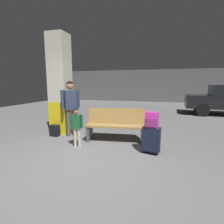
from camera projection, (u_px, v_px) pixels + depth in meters
The scene contains 9 objects.
ground_plane at pixel (126, 123), 7.10m from camera, with size 18.00×18.00×0.10m, color slate.
garage_back_wall at pixel (145, 86), 15.30m from camera, with size 18.00×0.12×2.80m, color #565658.
structural_pillar at pixel (60, 85), 5.41m from camera, with size 0.57×0.57×3.06m.
bench at pixel (116, 125), 4.70m from camera, with size 1.65×0.70×0.89m.
suitcase at pixel (151, 140), 3.84m from camera, with size 0.42×0.31×0.60m.
backpack_bright at pixel (152, 120), 3.77m from camera, with size 0.29×0.21×0.34m.
child at pixel (77, 123), 4.20m from camera, with size 0.33×0.19×0.98m.
adult at pixel (71, 103), 5.07m from camera, with size 0.43×0.41×1.63m.
backpack_dark_floor at pixel (55, 131), 5.17m from camera, with size 0.29×0.21×0.34m.
Camera 1 is at (1.29, -2.83, 1.54)m, focal length 27.64 mm.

